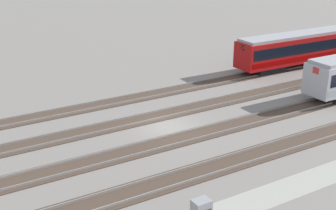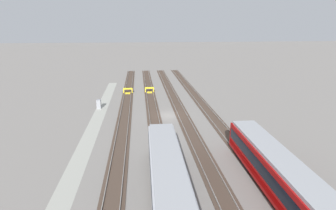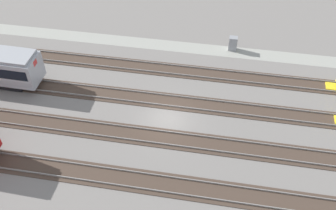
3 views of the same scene
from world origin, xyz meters
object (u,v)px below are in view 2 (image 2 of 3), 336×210
(electrical_cabinet, at_px, (99,104))
(subway_car_front_row_centre, at_px, (168,182))
(subway_car_front_row_right_inner, at_px, (279,175))
(bumper_stop_near_inner_track, at_px, (149,90))
(bumper_stop_nearest_track, at_px, (128,91))

(electrical_cabinet, bearing_deg, subway_car_front_row_centre, 18.99)
(subway_car_front_row_centre, relative_size, subway_car_front_row_right_inner, 1.00)
(subway_car_front_row_centre, distance_m, bumper_stop_near_inner_track, 37.88)
(subway_car_front_row_right_inner, xyz_separation_m, electrical_cabinet, (-27.25, -18.79, -1.24))
(bumper_stop_nearest_track, relative_size, electrical_cabinet, 1.25)
(subway_car_front_row_centre, height_order, bumper_stop_nearest_track, subway_car_front_row_centre)
(bumper_stop_near_inner_track, distance_m, electrical_cabinet, 14.18)
(subway_car_front_row_centre, relative_size, bumper_stop_nearest_track, 9.00)
(subway_car_front_row_right_inner, height_order, electrical_cabinet, subway_car_front_row_right_inner)
(subway_car_front_row_right_inner, height_order, bumper_stop_nearest_track, subway_car_front_row_right_inner)
(subway_car_front_row_right_inner, relative_size, electrical_cabinet, 11.29)
(subway_car_front_row_right_inner, xyz_separation_m, bumper_stop_near_inner_track, (-37.85, -9.37, -1.53))
(bumper_stop_nearest_track, bearing_deg, electrical_cabinet, -24.50)
(bumper_stop_nearest_track, distance_m, electrical_cabinet, 11.38)
(subway_car_front_row_centre, height_order, electrical_cabinet, subway_car_front_row_centre)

